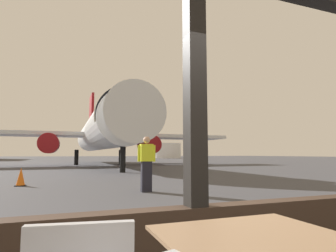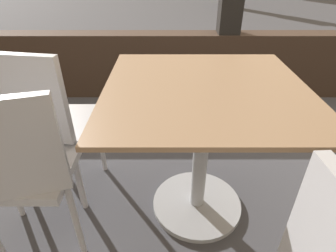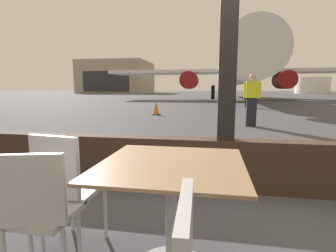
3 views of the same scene
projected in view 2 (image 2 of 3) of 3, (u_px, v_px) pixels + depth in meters
The scene contains 3 objects.
dining_table at pixel (203, 137), 1.37m from camera, with size 0.92×0.92×0.78m.
cafe_chair_window_right at pixel (22, 167), 1.13m from camera, with size 0.47×0.47×0.89m.
cafe_chair_aisle_left at pixel (45, 118), 1.43m from camera, with size 0.44×0.44×0.92m.
Camera 2 is at (-0.58, -2.70, 1.28)m, focal length 29.02 mm.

